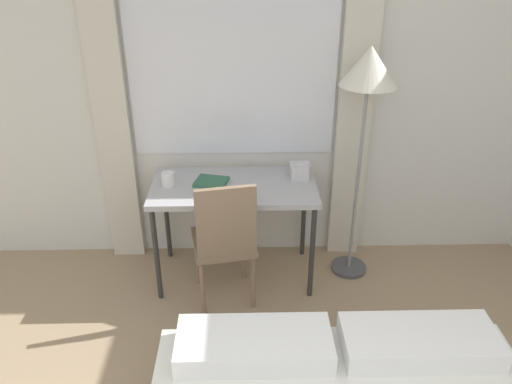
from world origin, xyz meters
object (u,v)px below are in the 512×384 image
(desk_chair, at_px, (225,237))
(telephone, at_px, (299,171))
(desk, at_px, (234,193))
(mug, at_px, (168,179))
(book, at_px, (211,182))
(standing_lamp, at_px, (368,83))

(desk_chair, height_order, telephone, desk_chair)
(desk, distance_m, mug, 0.46)
(book, bearing_deg, desk, -7.98)
(desk, relative_size, standing_lamp, 0.67)
(mug, bearing_deg, desk_chair, -38.53)
(telephone, distance_m, book, 0.62)
(book, bearing_deg, mug, -174.64)
(standing_lamp, distance_m, telephone, 0.76)
(standing_lamp, xyz_separation_m, mug, (-1.31, -0.05, -0.65))
(book, bearing_deg, desk_chair, -74.03)
(desk, bearing_deg, mug, -179.31)
(desk_chair, relative_size, mug, 9.72)
(desk, relative_size, telephone, 8.14)
(standing_lamp, distance_m, book, 1.23)
(standing_lamp, bearing_deg, desk_chair, -159.05)
(book, xyz_separation_m, mug, (-0.29, -0.03, 0.04))
(desk_chair, xyz_separation_m, mug, (-0.39, 0.31, 0.28))
(desk_chair, xyz_separation_m, standing_lamp, (0.93, 0.35, 0.92))
(desk_chair, bearing_deg, mug, 131.22)
(desk_chair, xyz_separation_m, book, (-0.10, 0.33, 0.24))
(desk_chair, height_order, mug, desk_chair)
(desk, distance_m, standing_lamp, 1.15)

